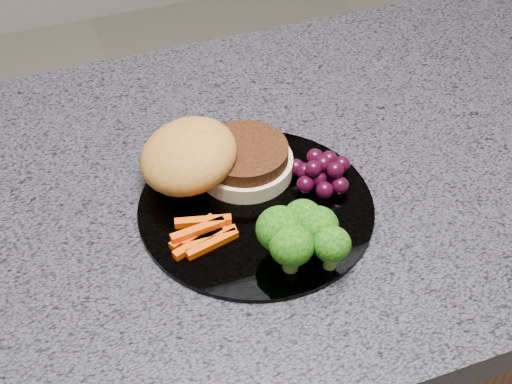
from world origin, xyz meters
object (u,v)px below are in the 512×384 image
at_px(plate, 256,207).
at_px(island_cabinet, 277,384).
at_px(burger, 209,160).
at_px(grape_bunch, 322,172).

bearing_deg(plate, island_cabinet, 40.98).
height_order(island_cabinet, burger, burger).
distance_m(plate, grape_bunch, 0.08).
bearing_deg(island_cabinet, burger, 171.16).
distance_m(plate, burger, 0.08).
bearing_deg(grape_bunch, plate, -172.82).
bearing_deg(burger, grape_bunch, -19.98).
distance_m(island_cabinet, grape_bunch, 0.49).
relative_size(island_cabinet, burger, 6.67).
height_order(plate, burger, burger).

